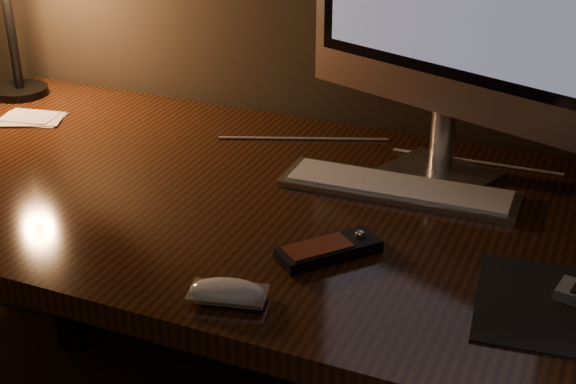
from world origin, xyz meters
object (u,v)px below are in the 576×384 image
at_px(keyboard, 399,188).
at_px(media_remote, 329,249).
at_px(desk, 287,246).
at_px(mouse, 228,294).

bearing_deg(keyboard, media_remote, -99.66).
height_order(keyboard, media_remote, media_remote).
relative_size(keyboard, media_remote, 2.61).
relative_size(desk, mouse, 15.40).
distance_m(desk, mouse, 0.40).
height_order(keyboard, mouse, mouse).
bearing_deg(desk, mouse, -78.57).
bearing_deg(mouse, desk, 87.77).
xyz_separation_m(mouse, media_remote, (0.08, 0.16, 0.00)).
bearing_deg(mouse, media_remote, 49.98).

